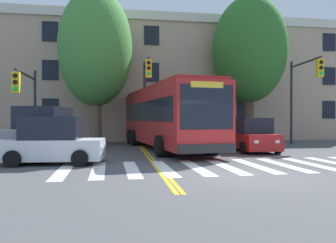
{
  "coord_description": "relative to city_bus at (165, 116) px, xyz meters",
  "views": [
    {
      "loc": [
        -3.65,
        -9.4,
        1.73
      ],
      "look_at": [
        -0.99,
        7.86,
        1.55
      ],
      "focal_mm": 35.0,
      "sensor_mm": 36.0,
      "label": 1
    }
  ],
  "objects": [
    {
      "name": "ground_plane",
      "position": [
        1.0,
        -8.88,
        -1.84
      ],
      "size": [
        120.0,
        120.0,
        0.0
      ],
      "primitive_type": "plane",
      "color": "#4C4C4F"
    },
    {
      "name": "crosswalk",
      "position": [
        1.72,
        -7.07,
        -1.83
      ],
      "size": [
        12.78,
        4.03,
        0.01
      ],
      "color": "white",
      "rests_on": "ground"
    },
    {
      "name": "lane_line_yellow_inner",
      "position": [
        -1.33,
        6.93,
        -1.84
      ],
      "size": [
        0.12,
        36.0,
        0.01
      ],
      "primitive_type": "cube",
      "color": "gold",
      "rests_on": "ground"
    },
    {
      "name": "lane_line_yellow_outer",
      "position": [
        -1.17,
        6.93,
        -1.84
      ],
      "size": [
        0.12,
        36.0,
        0.01
      ],
      "primitive_type": "cube",
      "color": "gold",
      "rests_on": "ground"
    },
    {
      "name": "city_bus",
      "position": [
        0.0,
        0.0,
        0.0
      ],
      "size": [
        4.08,
        12.12,
        3.43
      ],
      "color": "#B22323",
      "rests_on": "ground"
    },
    {
      "name": "car_grey_near_lane",
      "position": [
        -5.91,
        -2.73,
        -0.78
      ],
      "size": [
        2.67,
        5.15,
        2.23
      ],
      "color": "slate",
      "rests_on": "ground"
    },
    {
      "name": "car_red_far_lane",
      "position": [
        4.26,
        -2.12,
        -1.04
      ],
      "size": [
        2.08,
        3.99,
        1.74
      ],
      "color": "#AD1E1E",
      "rests_on": "ground"
    },
    {
      "name": "car_black_behind_bus",
      "position": [
        -0.43,
        9.96,
        -1.03
      ],
      "size": [
        2.1,
        4.79,
        1.77
      ],
      "color": "black",
      "rests_on": "ground"
    },
    {
      "name": "car_white_cross_street",
      "position": [
        -5.08,
        -5.39,
        -1.03
      ],
      "size": [
        3.88,
        2.14,
        1.78
      ],
      "color": "white",
      "rests_on": "ground"
    },
    {
      "name": "traffic_light_near_corner",
      "position": [
        8.54,
        0.25,
        1.88
      ],
      "size": [
        0.6,
        3.81,
        5.46
      ],
      "color": "#28282D",
      "rests_on": "ground"
    },
    {
      "name": "traffic_light_far_corner",
      "position": [
        -7.42,
        0.1,
        1.18
      ],
      "size": [
        0.36,
        4.24,
        4.54
      ],
      "color": "#28282D",
      "rests_on": "ground"
    },
    {
      "name": "traffic_light_overhead",
      "position": [
        -0.9,
        1.93,
        1.88
      ],
      "size": [
        0.35,
        3.69,
        5.46
      ],
      "color": "#28282D",
      "rests_on": "ground"
    },
    {
      "name": "street_tree_curbside_large",
      "position": [
        6.48,
        3.6,
        4.68
      ],
      "size": [
        6.94,
        7.02,
        10.3
      ],
      "color": "#4C3D2D",
      "rests_on": "ground"
    },
    {
      "name": "street_tree_curbside_small",
      "position": [
        -4.06,
        3.26,
        4.37
      ],
      "size": [
        6.25,
        6.3,
        10.02
      ],
      "color": "brown",
      "rests_on": "ground"
    },
    {
      "name": "building_facade",
      "position": [
        -0.18,
        9.61,
        2.97
      ],
      "size": [
        35.59,
        8.17,
        9.61
      ],
      "color": "tan",
      "rests_on": "ground"
    }
  ]
}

